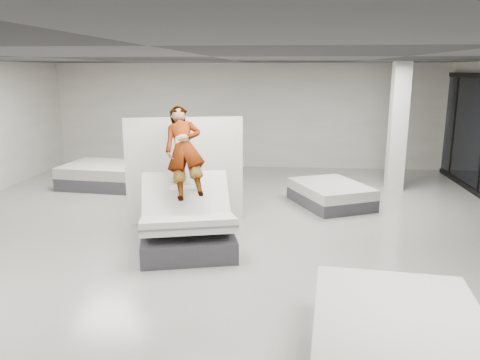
{
  "coord_description": "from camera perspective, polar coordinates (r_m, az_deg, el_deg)",
  "views": [
    {
      "loc": [
        1.15,
        -7.5,
        3.01
      ],
      "look_at": [
        0.36,
        0.92,
        1.0
      ],
      "focal_mm": 35.0,
      "sensor_mm": 36.0,
      "label": 1
    }
  ],
  "objects": [
    {
      "name": "divider_panel",
      "position": [
        9.34,
        -6.73,
        1.17
      ],
      "size": [
        2.26,
        0.69,
        2.1
      ],
      "primitive_type": "cube",
      "rotation": [
        0.0,
        0.0,
        0.26
      ],
      "color": "silver",
      "rests_on": "floor"
    },
    {
      "name": "column",
      "position": [
        12.41,
        18.69,
        6.15
      ],
      "size": [
        0.4,
        0.4,
        3.2
      ],
      "primitive_type": "cube",
      "color": "silver",
      "rests_on": "floor"
    },
    {
      "name": "person",
      "position": [
        8.26,
        -6.76,
        1.44
      ],
      "size": [
        1.07,
        1.82,
        1.49
      ],
      "primitive_type": "imported",
      "rotation": [
        0.89,
        0.0,
        0.25
      ],
      "color": "slate",
      "rests_on": "hero_bed"
    },
    {
      "name": "hero_bed",
      "position": [
        8.18,
        -6.49,
        -5.37
      ],
      "size": [
        1.98,
        2.34,
        1.3
      ],
      "color": "#3B3B40",
      "rests_on": "floor"
    },
    {
      "name": "remote",
      "position": [
        7.98,
        -5.03,
        -0.69
      ],
      "size": [
        0.08,
        0.15,
        0.08
      ],
      "primitive_type": "cube",
      "rotation": [
        0.35,
        0.0,
        0.25
      ],
      "color": "black",
      "rests_on": "person"
    },
    {
      "name": "room",
      "position": [
        7.72,
        -3.33,
        2.82
      ],
      "size": [
        14.0,
        14.04,
        3.2
      ],
      "color": "#A1A098",
      "rests_on": "ground"
    },
    {
      "name": "flat_bed_left_far",
      "position": [
        12.77,
        -15.85,
        0.58
      ],
      "size": [
        2.31,
        1.83,
        0.59
      ],
      "color": "#3B3B40",
      "rests_on": "floor"
    },
    {
      "name": "flat_bed_right_near",
      "position": [
        5.22,
        18.73,
        -18.58
      ],
      "size": [
        1.9,
        2.4,
        0.62
      ],
      "color": "#3B3B40",
      "rests_on": "floor"
    },
    {
      "name": "flat_bed_right_far",
      "position": [
        10.79,
        11.0,
        -1.73
      ],
      "size": [
        1.97,
        2.19,
        0.49
      ],
      "color": "#3B3B40",
      "rests_on": "floor"
    }
  ]
}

